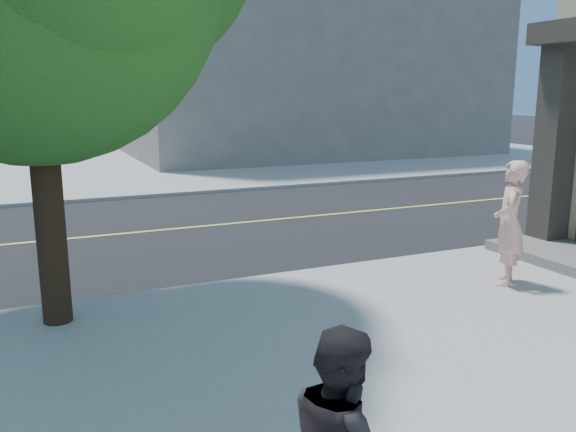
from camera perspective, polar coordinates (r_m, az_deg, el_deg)
name	(u,v)px	position (r m, az deg, el deg)	size (l,w,h in m)	color
ground	(19,315)	(9.33, -24.77, -8.79)	(140.00, 140.00, 0.00)	black
road_ew	(19,244)	(13.66, -24.71, -2.45)	(140.00, 9.00, 0.01)	black
sidewalk_ne	(282,150)	(33.19, -0.59, 6.48)	(29.00, 25.00, 0.12)	#959595
filler_ne	(286,20)	(33.95, -0.15, 18.54)	(18.00, 16.00, 14.00)	slate
man_on_phone	(509,223)	(9.86, 20.77, -0.66)	(0.72, 0.48, 1.99)	#F2ACA0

